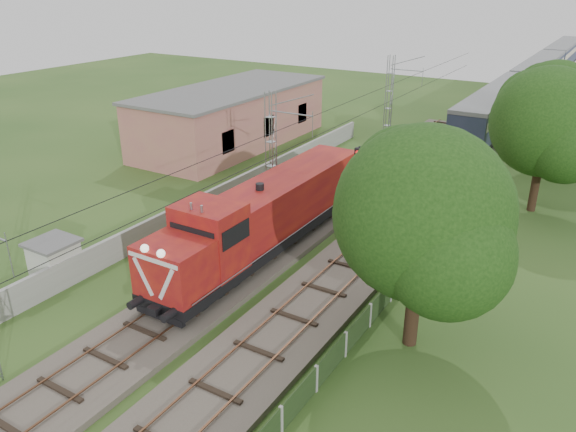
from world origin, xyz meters
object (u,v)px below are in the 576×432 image
Objects in this scene: coach_rake at (538,73)px; relay_hut at (55,261)px; locomotive at (265,215)px; signal_post at (358,176)px.

coach_rake is 67.63m from relay_hut.
locomotive is 11.16m from relay_hut.
relay_hut is at bearing -100.57° from coach_rake.
signal_post is at bearing 50.28° from relay_hut.
relay_hut is (-10.75, -12.94, -2.68)m from signal_post.
coach_rake is 31.73× the size of relay_hut.
relay_hut is (-12.40, -66.47, -1.51)m from coach_rake.
locomotive reaches higher than coach_rake.
signal_post reaches higher than locomotive.
locomotive is at bearing 48.17° from relay_hut.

